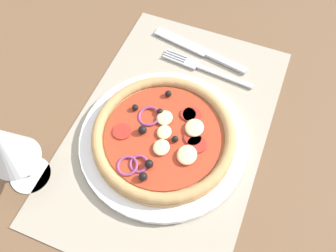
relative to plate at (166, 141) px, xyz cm
name	(u,v)px	position (x,y,z in cm)	size (l,w,h in cm)	color
ground_plane	(170,133)	(2.79, 0.45, -2.14)	(190.00, 140.00, 2.40)	brown
placemat	(170,129)	(2.79, 0.45, -0.74)	(48.78, 31.59, 0.40)	#A39984
plate	(166,141)	(0.00, 0.00, 0.00)	(27.78, 27.78, 1.08)	white
pizza	(166,136)	(-0.02, -0.01, 1.63)	(23.35, 23.35, 2.69)	tan
fork	(202,68)	(17.29, -0.44, -0.32)	(3.14, 18.06, 0.44)	#B2B5BA
knife	(199,50)	(21.23, 1.69, -0.28)	(5.31, 19.96, 0.62)	#B2B5BA
wine_glass	(6,145)	(-13.24, 17.94, 9.26)	(7.20, 7.20, 14.90)	silver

